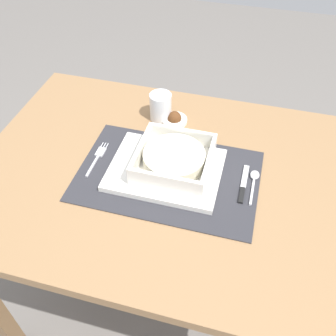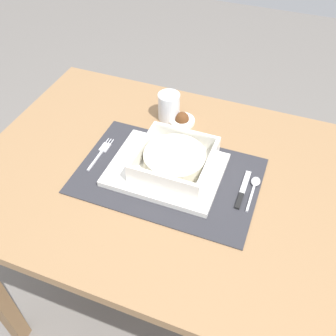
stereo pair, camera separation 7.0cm
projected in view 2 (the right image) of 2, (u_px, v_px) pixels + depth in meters
The scene contains 10 objects.
ground_plane at pixel (163, 299), 1.55m from camera, with size 6.00×6.00×0.00m, color slate.
dining_table at pixel (161, 197), 1.09m from camera, with size 1.00×0.75×0.75m.
placemat at pixel (168, 176), 1.00m from camera, with size 0.47×0.31×0.00m, color #2D2D33.
serving_plate at pixel (166, 171), 1.00m from camera, with size 0.29×0.22×0.02m, color white.
porridge_bowl at pixel (175, 160), 0.98m from camera, with size 0.19×0.19×0.06m.
fork at pixel (102, 151), 1.06m from camera, with size 0.02×0.14×0.00m.
spoon at pixel (255, 185), 0.97m from camera, with size 0.02×0.12×0.01m.
butter_knife at pixel (242, 192), 0.96m from camera, with size 0.01×0.13×0.01m.
drinking_glass at pixel (169, 108), 1.15m from camera, with size 0.07×0.07×0.09m.
condiment_saucer at pixel (182, 120), 1.15m from camera, with size 0.08×0.08×0.04m.
Camera 2 is at (0.27, -0.65, 1.48)m, focal length 40.68 mm.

